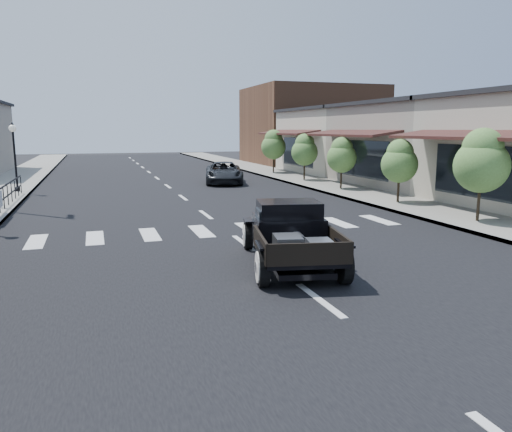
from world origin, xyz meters
name	(u,v)px	position (x,y,z in m)	size (l,w,h in m)	color
ground	(267,261)	(0.00, 0.00, 0.00)	(120.00, 120.00, 0.00)	black
road	(173,191)	(0.00, 15.00, 0.01)	(14.00, 80.00, 0.02)	black
road_markings	(191,204)	(0.00, 10.00, 0.00)	(12.00, 60.00, 0.06)	silver
sidewalk_right	(320,184)	(8.50, 15.00, 0.07)	(3.00, 80.00, 0.15)	gray
storefront_mid	(439,146)	(15.00, 13.00, 2.25)	(10.00, 9.00, 4.50)	gray
storefront_far	(360,142)	(15.00, 22.00, 2.25)	(10.00, 9.00, 4.50)	#B3AC98
far_building_right	(311,126)	(15.50, 32.00, 3.50)	(11.00, 10.00, 7.00)	brown
railing	(4,196)	(-7.30, 10.00, 0.65)	(0.08, 10.00, 1.00)	black
lamp_post_c	(15,157)	(-7.60, 16.00, 1.85)	(0.36, 0.36, 3.39)	black
small_tree_a	(481,177)	(8.30, 2.24, 1.64)	(1.79, 1.79, 2.98)	#4E7937
small_tree_b	(399,172)	(8.30, 6.91, 1.42)	(1.53, 1.53, 2.55)	#4E7937
small_tree_c	(341,164)	(8.30, 12.08, 1.43)	(1.53, 1.53, 2.55)	#4E7937
small_tree_d	(304,158)	(8.30, 16.88, 1.49)	(1.61, 1.61, 2.69)	#4E7937
small_tree_e	(273,152)	(8.30, 22.39, 1.60)	(1.74, 1.74, 2.91)	#4E7937
hotrod_pickup	(290,234)	(0.39, -0.51, 0.77)	(2.09, 4.47, 1.55)	black
second_car	(224,173)	(3.41, 17.55, 0.64)	(2.11, 4.58, 1.27)	black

